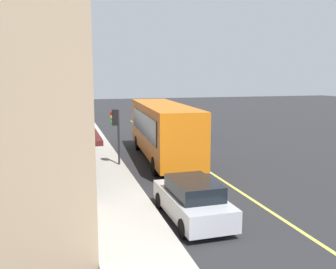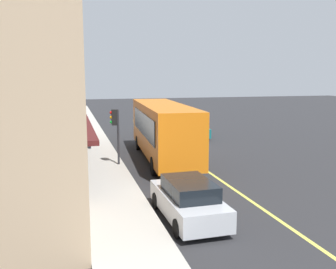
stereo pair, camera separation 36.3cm
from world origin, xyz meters
name	(u,v)px [view 1 (the left image)]	position (x,y,z in m)	size (l,w,h in m)	color
ground	(175,150)	(0.00, 0.00, 0.00)	(120.00, 120.00, 0.00)	#28282B
sidewalk	(96,153)	(0.00, 5.58, 0.07)	(80.00, 2.55, 0.15)	#B2ADA3
lane_centre_stripe	(175,150)	(0.00, 0.00, 0.00)	(36.00, 0.16, 0.01)	#D8D14C
bus	(163,129)	(-2.81, 1.69, 1.99)	(11.26, 3.19, 3.50)	orange
traffic_light	(116,124)	(-3.92, 4.77, 2.53)	(0.30, 0.52, 3.20)	#2D2D33
car_teal	(192,129)	(4.75, -2.89, 0.74)	(4.39, 2.04, 1.52)	#14666B
car_silver	(192,200)	(-12.59, 3.20, 0.74)	(4.33, 1.93, 1.52)	#B7BABF
pedestrian_waiting	(88,133)	(1.30, 5.98, 1.28)	(0.34, 0.34, 1.86)	black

